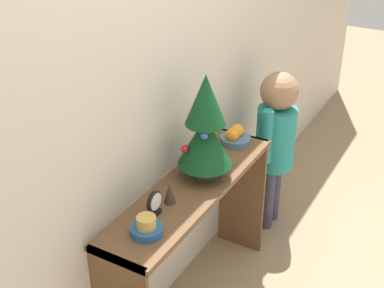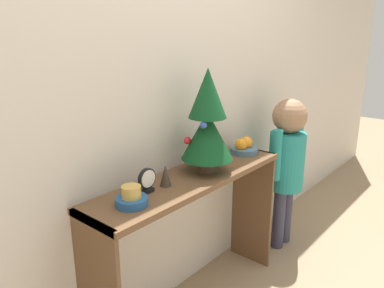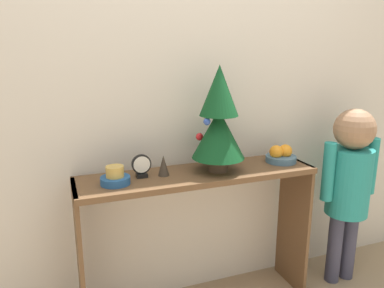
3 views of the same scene
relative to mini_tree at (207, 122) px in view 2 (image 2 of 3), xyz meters
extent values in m
cube|color=beige|center=(-0.11, 0.22, 0.18)|extent=(7.00, 0.05, 2.50)
cube|color=brown|center=(-0.11, 0.01, -0.29)|extent=(1.26, 0.32, 0.03)
cube|color=brown|center=(0.51, 0.01, -0.67)|extent=(0.02, 0.30, 0.80)
cylinder|color=#4C3828|center=(0.00, 0.00, -0.25)|extent=(0.10, 0.10, 0.05)
cylinder|color=brown|center=(0.00, 0.00, -0.20)|extent=(0.02, 0.02, 0.04)
cone|color=#0F421E|center=(0.00, 0.00, -0.07)|extent=(0.27, 0.27, 0.25)
cone|color=#0F421E|center=(0.00, 0.00, 0.15)|extent=(0.20, 0.20, 0.25)
sphere|color=gold|center=(-0.07, 0.00, -0.13)|extent=(0.05, 0.05, 0.05)
sphere|color=red|center=(-0.08, 0.07, -0.10)|extent=(0.04, 0.04, 0.04)
sphere|color=#2D4CA8|center=(-0.08, -0.04, 0.00)|extent=(0.04, 0.04, 0.04)
sphere|color=#2D4CA8|center=(-0.03, 0.01, 0.09)|extent=(0.04, 0.04, 0.04)
cylinder|color=#476B84|center=(0.40, 0.02, -0.25)|extent=(0.17, 0.17, 0.04)
sphere|color=orange|center=(0.43, 0.02, -0.21)|extent=(0.08, 0.08, 0.08)
sphere|color=orange|center=(0.37, 0.03, -0.21)|extent=(0.08, 0.08, 0.08)
cylinder|color=#235189|center=(-0.54, -0.01, -0.25)|extent=(0.14, 0.14, 0.04)
cylinder|color=gold|center=(-0.54, -0.01, -0.21)|extent=(0.09, 0.09, 0.05)
cube|color=black|center=(-0.40, 0.04, -0.26)|extent=(0.05, 0.04, 0.02)
cylinder|color=black|center=(-0.40, 0.04, -0.20)|extent=(0.10, 0.02, 0.10)
cylinder|color=white|center=(-0.40, 0.03, -0.20)|extent=(0.08, 0.00, 0.08)
cone|color=#382D23|center=(-0.29, 0.03, -0.22)|extent=(0.06, 0.06, 0.11)
cylinder|color=#38384C|center=(0.78, -0.06, -0.85)|extent=(0.09, 0.09, 0.45)
cylinder|color=#38384C|center=(0.89, -0.06, -0.85)|extent=(0.09, 0.09, 0.45)
cylinder|color=teal|center=(0.83, -0.06, -0.42)|extent=(0.25, 0.25, 0.41)
sphere|color=#997051|center=(0.83, -0.06, -0.10)|extent=(0.24, 0.24, 0.24)
cylinder|color=teal|center=(0.67, -0.06, -0.34)|extent=(0.07, 0.07, 0.35)
cylinder|color=teal|center=(0.99, -0.06, -0.34)|extent=(0.07, 0.07, 0.35)
camera|label=1|loc=(-2.03, -1.09, 1.17)|focal=50.00mm
camera|label=2|loc=(-1.49, -1.16, 0.44)|focal=35.00mm
camera|label=3|loc=(-0.78, -1.71, 0.35)|focal=35.00mm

